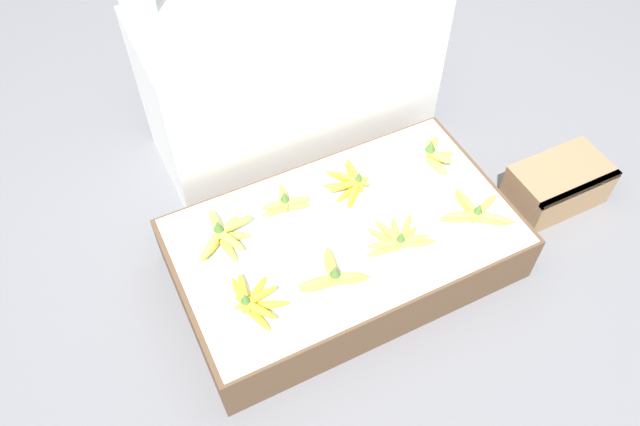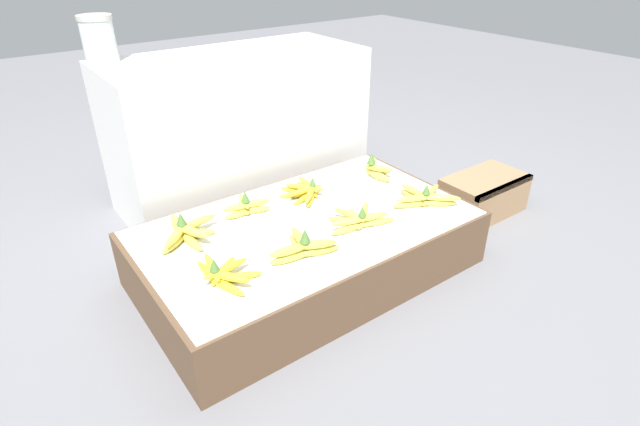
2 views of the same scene
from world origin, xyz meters
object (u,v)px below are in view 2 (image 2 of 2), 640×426
(banana_bunch_front_midright, at_px, (359,219))
(glass_jar, at_px, (98,39))
(banana_bunch_front_right, at_px, (424,197))
(foam_tray_white, at_px, (295,41))
(banana_bunch_front_left, at_px, (222,274))
(banana_bunch_middle_right, at_px, (376,168))
(wooden_crate, at_px, (483,195))
(banana_bunch_front_midleft, at_px, (303,247))
(banana_bunch_middle_midright, at_px, (306,191))
(banana_bunch_middle_midleft, at_px, (246,206))
(banana_bunch_middle_left, at_px, (186,231))

(banana_bunch_front_midright, height_order, glass_jar, glass_jar)
(banana_bunch_front_right, xyz_separation_m, foam_tray_white, (0.03, 0.93, 0.45))
(banana_bunch_front_left, bearing_deg, banana_bunch_middle_right, 18.03)
(banana_bunch_middle_right, bearing_deg, banana_bunch_front_right, -93.96)
(banana_bunch_front_left, height_order, glass_jar, glass_jar)
(banana_bunch_front_left, xyz_separation_m, foam_tray_white, (0.90, 0.91, 0.46))
(banana_bunch_front_right, distance_m, foam_tray_white, 1.04)
(wooden_crate, distance_m, banana_bunch_front_midleft, 1.10)
(foam_tray_white, bearing_deg, banana_bunch_middle_midright, -121.40)
(banana_bunch_front_right, height_order, banana_bunch_middle_midleft, banana_bunch_middle_midleft)
(wooden_crate, relative_size, banana_bunch_front_midleft, 1.58)
(banana_bunch_front_midleft, distance_m, glass_jar, 1.22)
(glass_jar, bearing_deg, banana_bunch_front_left, -91.58)
(banana_bunch_middle_midleft, relative_size, banana_bunch_middle_midright, 0.84)
(banana_bunch_front_left, distance_m, banana_bunch_middle_right, 0.94)
(banana_bunch_front_midleft, height_order, banana_bunch_middle_right, banana_bunch_middle_right)
(banana_bunch_front_right, bearing_deg, banana_bunch_middle_right, 86.04)
(banana_bunch_front_left, bearing_deg, banana_bunch_front_midleft, -6.72)
(banana_bunch_front_midright, relative_size, banana_bunch_middle_midright, 1.17)
(banana_bunch_front_right, bearing_deg, banana_bunch_middle_midright, 136.03)
(banana_bunch_front_midleft, relative_size, glass_jar, 1.35)
(wooden_crate, height_order, banana_bunch_middle_right, banana_bunch_middle_right)
(wooden_crate, distance_m, banana_bunch_middle_midright, 0.89)
(banana_bunch_middle_midleft, bearing_deg, banana_bunch_middle_right, -3.62)
(banana_bunch_front_right, height_order, banana_bunch_middle_midright, banana_bunch_front_right)
(banana_bunch_middle_midright, distance_m, foam_tray_white, 0.84)
(banana_bunch_middle_left, distance_m, foam_tray_white, 1.18)
(wooden_crate, distance_m, glass_jar, 1.80)
(wooden_crate, height_order, banana_bunch_front_midleft, banana_bunch_front_midleft)
(banana_bunch_front_right, relative_size, foam_tray_white, 1.13)
(banana_bunch_front_left, height_order, banana_bunch_middle_left, banana_bunch_middle_left)
(banana_bunch_middle_right, bearing_deg, glass_jar, 139.18)
(banana_bunch_front_left, bearing_deg, foam_tray_white, 45.48)
(banana_bunch_front_midright, bearing_deg, foam_tray_white, 69.22)
(glass_jar, bearing_deg, banana_bunch_middle_left, -91.66)
(banana_bunch_front_midleft, xyz_separation_m, banana_bunch_middle_midright, (0.25, 0.34, -0.01))
(banana_bunch_front_left, relative_size, banana_bunch_front_midleft, 0.98)
(wooden_crate, xyz_separation_m, banana_bunch_middle_right, (-0.47, 0.25, 0.17))
(banana_bunch_front_midleft, distance_m, banana_bunch_middle_midleft, 0.36)
(wooden_crate, distance_m, banana_bunch_front_midright, 0.82)
(wooden_crate, xyz_separation_m, banana_bunch_front_left, (-1.36, -0.04, 0.16))
(wooden_crate, height_order, banana_bunch_front_right, banana_bunch_front_right)
(banana_bunch_front_midright, bearing_deg, banana_bunch_middle_right, 40.06)
(banana_bunch_middle_left, distance_m, banana_bunch_middle_midleft, 0.26)
(banana_bunch_middle_midright, bearing_deg, banana_bunch_middle_left, -178.28)
(banana_bunch_middle_midright, bearing_deg, banana_bunch_middle_midleft, 175.61)
(banana_bunch_front_right, relative_size, banana_bunch_middle_midleft, 1.35)
(banana_bunch_front_midleft, distance_m, banana_bunch_front_midright, 0.28)
(banana_bunch_front_left, height_order, banana_bunch_middle_right, banana_bunch_middle_right)
(banana_bunch_front_midleft, bearing_deg, banana_bunch_middle_right, 27.74)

